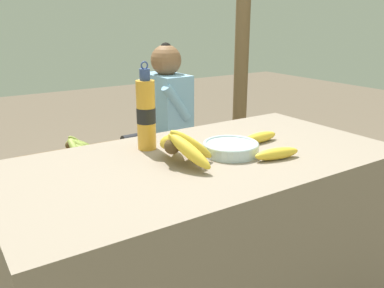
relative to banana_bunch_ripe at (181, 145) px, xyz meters
The scene contains 10 objects.
market_counter 0.46m from the banana_bunch_ripe, ahead, with size 1.46×0.75×0.76m.
banana_bunch_ripe is the anchor object (origin of this frame).
serving_bowl 0.21m from the banana_bunch_ripe, ahead, with size 0.21×0.21×0.05m.
water_bottle 0.23m from the banana_bunch_ripe, 96.58° to the left, with size 0.07×0.07×0.34m.
loose_banana_front 0.35m from the banana_bunch_ripe, 26.42° to the right, with size 0.19×0.07×0.04m.
loose_banana_side 0.40m from the banana_bunch_ripe, ahead, with size 0.19×0.05×0.04m.
wooden_bench 1.30m from the banana_bunch_ripe, 75.38° to the left, with size 1.31×0.32×0.46m.
seated_vendor 1.28m from the banana_bunch_ripe, 64.42° to the left, with size 0.41×0.39×1.10m.
banana_bunch_green 1.22m from the banana_bunch_ripe, 90.91° to the left, with size 0.18×0.27×0.14m.
support_post_far 1.98m from the banana_bunch_ripe, 44.08° to the left, with size 0.11×0.11×2.40m.
Camera 1 is at (-0.81, -1.16, 1.26)m, focal length 38.00 mm.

